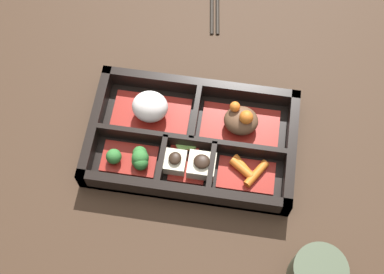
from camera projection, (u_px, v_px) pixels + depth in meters
ground_plane at (192, 144)px, 0.85m from camera, size 3.00×3.00×0.00m
bento_base at (192, 142)px, 0.84m from camera, size 0.32×0.19×0.01m
bento_rim at (192, 140)px, 0.83m from camera, size 0.32×0.19×0.04m
bowl_rice at (150, 109)px, 0.84m from camera, size 0.12×0.07×0.05m
bowl_stew at (241, 122)px, 0.83m from camera, size 0.12×0.07×0.05m
bowl_greens at (133, 158)px, 0.81m from camera, size 0.08×0.05×0.03m
bowl_tofu at (190, 164)px, 0.80m from camera, size 0.08×0.05×0.04m
bowl_carrots at (247, 173)px, 0.81m from camera, size 0.09×0.05×0.02m
bowl_pickles at (186, 144)px, 0.83m from camera, size 0.04×0.03×0.01m
tea_cup at (317, 274)px, 0.73m from camera, size 0.07×0.07×0.06m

